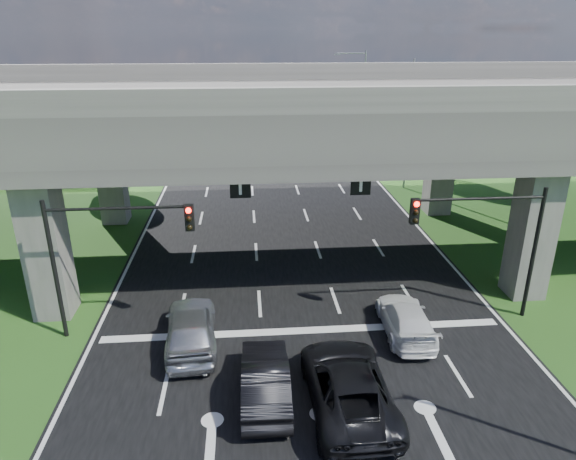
{
  "coord_description": "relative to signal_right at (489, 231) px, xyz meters",
  "views": [
    {
      "loc": [
        -2.23,
        -15.21,
        12.07
      ],
      "look_at": [
        -0.31,
        7.68,
        3.03
      ],
      "focal_mm": 32.0,
      "sensor_mm": 36.0,
      "label": 1
    }
  ],
  "objects": [
    {
      "name": "car_dark",
      "position": [
        -9.62,
        -4.55,
        -3.39
      ],
      "size": [
        1.68,
        4.68,
        1.54
      ],
      "primitive_type": "imported",
      "rotation": [
        0.0,
        0.0,
        3.13
      ],
      "color": "black",
      "rests_on": "road"
    },
    {
      "name": "signal_left",
      "position": [
        -15.65,
        0.0,
        0.0
      ],
      "size": [
        5.76,
        0.54,
        6.0
      ],
      "color": "black",
      "rests_on": "ground"
    },
    {
      "name": "car_silver",
      "position": [
        -12.47,
        -1.13,
        -3.3
      ],
      "size": [
        2.39,
        5.14,
        1.71
      ],
      "primitive_type": "imported",
      "rotation": [
        0.0,
        0.0,
        3.22
      ],
      "color": "#B2B4BA",
      "rests_on": "road"
    },
    {
      "name": "ground",
      "position": [
        -7.82,
        -3.94,
        -4.19
      ],
      "size": [
        160.0,
        160.0,
        0.0
      ],
      "primitive_type": "plane",
      "color": "#264917",
      "rests_on": "ground"
    },
    {
      "name": "streetlight_far",
      "position": [
        2.27,
        20.06,
        1.66
      ],
      "size": [
        3.38,
        0.25,
        10.0
      ],
      "color": "gray",
      "rests_on": "ground"
    },
    {
      "name": "streetlight_beyond",
      "position": [
        2.27,
        36.06,
        1.66
      ],
      "size": [
        3.38,
        0.25,
        10.0
      ],
      "color": "gray",
      "rests_on": "ground"
    },
    {
      "name": "car_white",
      "position": [
        -3.56,
        -0.94,
        -3.49
      ],
      "size": [
        2.11,
        4.7,
        1.34
      ],
      "primitive_type": "imported",
      "rotation": [
        0.0,
        0.0,
        3.09
      ],
      "color": "white",
      "rests_on": "road"
    },
    {
      "name": "tree_left_near",
      "position": [
        -21.78,
        22.06,
        0.63
      ],
      "size": [
        4.5,
        4.5,
        7.8
      ],
      "color": "black",
      "rests_on": "ground"
    },
    {
      "name": "signal_right",
      "position": [
        0.0,
        0.0,
        0.0
      ],
      "size": [
        5.76,
        0.54,
        6.0
      ],
      "color": "black",
      "rests_on": "ground"
    },
    {
      "name": "overpass",
      "position": [
        -7.82,
        8.06,
        3.73
      ],
      "size": [
        80.0,
        15.0,
        10.0
      ],
      "color": "#373532",
      "rests_on": "ground"
    },
    {
      "name": "tree_right_mid",
      "position": [
        8.22,
        32.06,
        -0.01
      ],
      "size": [
        3.91,
        3.9,
        6.76
      ],
      "color": "black",
      "rests_on": "ground"
    },
    {
      "name": "road",
      "position": [
        -7.82,
        6.06,
        -4.17
      ],
      "size": [
        18.0,
        120.0,
        0.03
      ],
      "primitive_type": "cube",
      "color": "black",
      "rests_on": "ground"
    },
    {
      "name": "car_trailing",
      "position": [
        -6.86,
        -5.18,
        -3.35
      ],
      "size": [
        2.8,
        5.88,
        1.62
      ],
      "primitive_type": "imported",
      "rotation": [
        0.0,
        0.0,
        3.16
      ],
      "color": "black",
      "rests_on": "road"
    },
    {
      "name": "tree_left_far",
      "position": [
        -20.78,
        38.06,
        0.95
      ],
      "size": [
        4.8,
        4.8,
        8.32
      ],
      "color": "black",
      "rests_on": "ground"
    },
    {
      "name": "tree_right_near",
      "position": [
        5.22,
        24.06,
        0.31
      ],
      "size": [
        4.2,
        4.2,
        7.28
      ],
      "color": "black",
      "rests_on": "ground"
    },
    {
      "name": "tree_left_mid",
      "position": [
        -24.78,
        30.06,
        -0.01
      ],
      "size": [
        3.91,
        3.9,
        6.76
      ],
      "color": "black",
      "rests_on": "ground"
    },
    {
      "name": "tree_right_far",
      "position": [
        4.22,
        40.06,
        0.63
      ],
      "size": [
        4.5,
        4.5,
        7.8
      ],
      "color": "black",
      "rests_on": "ground"
    }
  ]
}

